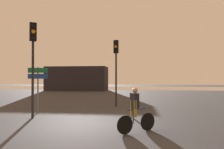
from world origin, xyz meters
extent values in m
plane|color=#333338|center=(0.00, 0.00, 0.00)|extent=(120.00, 120.00, 0.00)
cube|color=gray|center=(0.00, 35.80, 0.00)|extent=(80.00, 16.00, 0.01)
cube|color=black|center=(-7.93, 25.80, 1.93)|extent=(9.72, 4.00, 3.86)
cylinder|color=black|center=(-2.95, 1.26, 1.90)|extent=(0.12, 0.12, 3.79)
cube|color=black|center=(-2.95, 1.26, 4.24)|extent=(0.40, 0.38, 0.90)
cylinder|color=black|center=(-2.87, 1.15, 4.53)|extent=(0.17, 0.13, 0.19)
cube|color=black|center=(-2.86, 1.13, 4.64)|extent=(0.22, 0.21, 0.02)
cylinder|color=orange|center=(-2.87, 1.15, 4.24)|extent=(0.17, 0.13, 0.19)
cube|color=black|center=(-2.86, 1.13, 4.35)|extent=(0.22, 0.21, 0.02)
cylinder|color=black|center=(-2.87, 1.15, 3.95)|extent=(0.17, 0.13, 0.19)
cube|color=black|center=(-2.86, 1.13, 4.06)|extent=(0.22, 0.21, 0.02)
cylinder|color=black|center=(0.63, 6.20, 1.86)|extent=(0.12, 0.12, 3.71)
cube|color=black|center=(0.63, 6.20, 4.16)|extent=(0.34, 0.27, 0.90)
cylinder|color=black|center=(0.62, 6.07, 4.45)|extent=(0.19, 0.05, 0.19)
cube|color=black|center=(0.61, 6.05, 4.56)|extent=(0.20, 0.14, 0.02)
cylinder|color=orange|center=(0.62, 6.07, 4.16)|extent=(0.19, 0.05, 0.19)
cube|color=black|center=(0.61, 6.05, 4.27)|extent=(0.20, 0.14, 0.02)
cylinder|color=black|center=(0.62, 6.07, 3.87)|extent=(0.19, 0.05, 0.19)
cube|color=black|center=(0.61, 6.05, 3.98)|extent=(0.20, 0.14, 0.02)
cylinder|color=slate|center=(-3.50, 2.94, 1.30)|extent=(0.08, 0.08, 2.60)
cube|color=#116038|center=(-3.48, 2.88, 2.41)|extent=(1.08, 0.27, 0.28)
cube|color=navy|center=(-3.48, 2.88, 2.07)|extent=(1.08, 0.27, 0.28)
cylinder|color=black|center=(2.56, -0.58, 0.33)|extent=(0.53, 0.46, 0.66)
cylinder|color=black|center=(1.76, -1.26, 0.33)|extent=(0.53, 0.46, 0.66)
cylinder|color=navy|center=(2.16, -0.92, 0.83)|extent=(0.67, 0.57, 0.04)
cylinder|color=navy|center=(2.04, -1.01, 0.61)|extent=(0.04, 0.04, 0.55)
cylinder|color=navy|center=(2.52, -0.61, 0.88)|extent=(0.32, 0.37, 0.03)
cylinder|color=olive|center=(2.11, -1.09, 0.88)|extent=(0.11, 0.11, 0.60)
cylinder|color=olive|center=(1.98, -0.94, 0.88)|extent=(0.11, 0.11, 0.60)
cube|color=black|center=(2.08, -0.98, 1.15)|extent=(0.35, 0.36, 0.54)
sphere|color=tan|center=(2.11, -0.96, 1.52)|extent=(0.20, 0.20, 0.20)
camera|label=1|loc=(2.28, -8.86, 1.94)|focal=35.00mm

